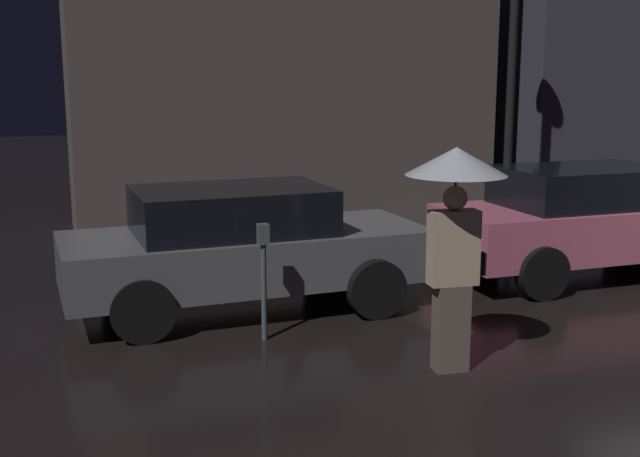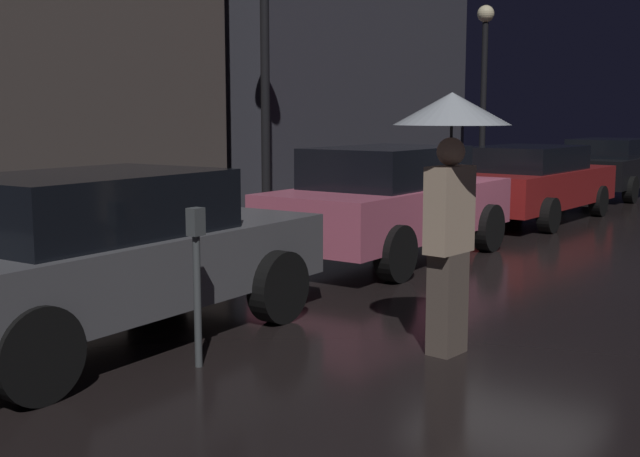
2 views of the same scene
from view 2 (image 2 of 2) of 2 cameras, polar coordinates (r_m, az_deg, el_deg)
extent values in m
plane|color=black|center=(11.47, 13.54, -2.20)|extent=(60.00, 60.00, 0.00)
cube|color=#3D3D47|center=(18.67, 0.47, 13.94)|extent=(8.18, 3.00, 7.79)
cube|color=slate|center=(7.39, -14.84, -2.68)|extent=(4.45, 1.88, 0.62)
cube|color=black|center=(7.19, -16.08, 1.66)|extent=(2.34, 1.59, 0.54)
cylinder|color=black|center=(8.95, -11.54, -2.72)|extent=(0.71, 0.22, 0.71)
cylinder|color=black|center=(7.81, -2.96, -4.16)|extent=(0.71, 0.22, 0.71)
cylinder|color=black|center=(6.00, -19.58, -8.44)|extent=(0.71, 0.22, 0.71)
cube|color=#DB6684|center=(11.22, 5.22, 1.34)|extent=(4.36, 1.72, 0.68)
cube|color=black|center=(11.02, 4.80, 4.40)|extent=(2.27, 1.50, 0.54)
cylinder|color=black|center=(12.84, 5.01, 0.67)|extent=(0.70, 0.22, 0.70)
cylinder|color=black|center=(12.08, 11.90, 0.05)|extent=(0.70, 0.22, 0.70)
cylinder|color=black|center=(10.63, -2.43, -0.87)|extent=(0.70, 0.22, 0.70)
cylinder|color=black|center=(9.70, 5.43, -1.78)|extent=(0.70, 0.22, 0.70)
cube|color=maroon|center=(15.75, 14.68, 2.87)|extent=(4.56, 1.94, 0.66)
cube|color=black|center=(15.55, 14.52, 4.86)|extent=(2.39, 1.65, 0.45)
cylinder|color=black|center=(17.40, 13.56, 2.29)|extent=(0.61, 0.22, 0.61)
cylinder|color=black|center=(16.82, 19.20, 1.87)|extent=(0.61, 0.22, 0.61)
cylinder|color=black|center=(14.87, 9.49, 1.44)|extent=(0.61, 0.22, 0.61)
cylinder|color=black|center=(14.18, 15.97, 0.91)|extent=(0.61, 0.22, 0.61)
cube|color=black|center=(20.95, 19.90, 3.91)|extent=(4.03, 1.69, 0.66)
cube|color=black|center=(20.77, 19.85, 5.41)|extent=(2.10, 1.49, 0.44)
cylinder|color=black|center=(22.40, 18.67, 3.36)|extent=(0.61, 0.22, 0.61)
cylinder|color=black|center=(20.04, 16.56, 2.93)|extent=(0.61, 0.22, 0.61)
cylinder|color=black|center=(19.56, 21.22, 2.60)|extent=(0.61, 0.22, 0.61)
cube|color=#66564C|center=(6.87, 9.05, -5.27)|extent=(0.34, 0.24, 0.87)
cube|color=#D1B293|center=(6.73, 9.20, 1.34)|extent=(0.49, 0.26, 0.72)
sphere|color=tan|center=(6.70, 9.29, 5.41)|extent=(0.24, 0.24, 0.24)
cylinder|color=black|center=(6.71, 9.25, 3.68)|extent=(0.02, 0.02, 0.84)
cone|color=silver|center=(6.69, 9.36, 8.41)|extent=(0.96, 0.96, 0.26)
cube|color=black|center=(6.99, 10.12, 0.06)|extent=(0.17, 0.11, 0.22)
cylinder|color=#4C5154|center=(6.48, -8.71, -5.17)|extent=(0.06, 0.06, 1.07)
cube|color=#4C5154|center=(6.37, -8.83, 0.48)|extent=(0.12, 0.10, 0.22)
cylinder|color=black|center=(12.50, -3.91, 9.13)|extent=(0.14, 0.14, 4.47)
cylinder|color=black|center=(19.30, 11.51, 8.10)|extent=(0.14, 0.14, 4.10)
sphere|color=#F9EAB7|center=(19.43, 11.71, 14.72)|extent=(0.39, 0.39, 0.39)
camera|label=1|loc=(4.48, 94.34, 10.80)|focal=45.00mm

